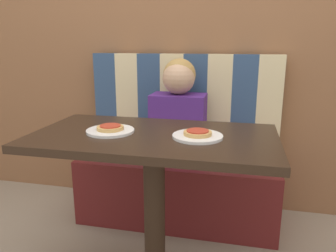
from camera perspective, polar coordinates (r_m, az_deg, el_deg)
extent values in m
cube|color=brown|center=(2.26, 3.41, 18.59)|extent=(7.00, 0.05, 2.60)
cube|color=#5B1919|center=(2.17, 1.72, -10.74)|extent=(1.24, 0.46, 0.42)
cube|color=navy|center=(2.35, -10.45, 4.52)|extent=(0.16, 0.08, 0.64)
cube|color=beige|center=(2.29, -6.86, 4.42)|extent=(0.16, 0.08, 0.64)
cube|color=navy|center=(2.24, -3.10, 4.30)|extent=(0.16, 0.08, 0.64)
cube|color=beige|center=(2.21, 0.80, 4.15)|extent=(0.16, 0.08, 0.64)
cube|color=navy|center=(2.18, 4.81, 3.97)|extent=(0.16, 0.08, 0.64)
cube|color=beige|center=(2.17, 8.89, 3.77)|extent=(0.16, 0.08, 0.64)
cube|color=navy|center=(2.16, 13.01, 3.55)|extent=(0.16, 0.08, 0.64)
cube|color=beige|center=(2.17, 17.13, 3.32)|extent=(0.16, 0.08, 0.64)
cube|color=black|center=(1.46, -2.52, -2.03)|extent=(1.08, 0.59, 0.03)
cylinder|color=black|center=(1.60, -2.37, -14.79)|extent=(0.10, 0.10, 0.70)
cube|color=#4C237A|center=(2.03, 1.81, -0.13)|extent=(0.33, 0.20, 0.41)
sphere|color=tan|center=(1.98, 1.87, 8.32)|extent=(0.19, 0.19, 0.19)
sphere|color=#AD8447|center=(2.00, 2.01, 8.89)|extent=(0.20, 0.20, 0.20)
cylinder|color=white|center=(1.50, -10.00, -0.83)|extent=(0.22, 0.22, 0.01)
cylinder|color=white|center=(1.40, 5.17, -1.78)|extent=(0.22, 0.22, 0.01)
cylinder|color=tan|center=(1.50, -10.03, -0.33)|extent=(0.12, 0.12, 0.02)
cylinder|color=#B73823|center=(1.50, -10.04, 0.05)|extent=(0.09, 0.09, 0.01)
cylinder|color=tan|center=(1.40, 5.18, -1.25)|extent=(0.12, 0.12, 0.02)
cylinder|color=#B73823|center=(1.40, 5.19, -0.84)|extent=(0.09, 0.09, 0.01)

